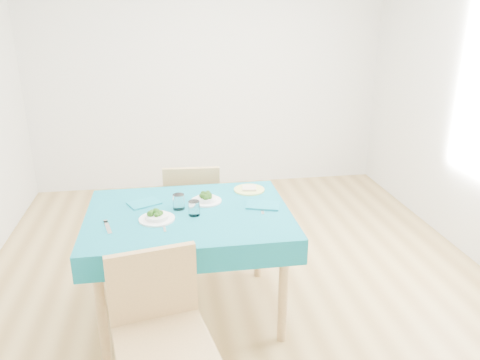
{
  "coord_description": "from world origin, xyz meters",
  "views": [
    {
      "loc": [
        -0.5,
        -3.08,
        1.99
      ],
      "look_at": [
        0.0,
        0.0,
        0.85
      ],
      "focal_mm": 35.0,
      "sensor_mm": 36.0,
      "label": 1
    }
  ],
  "objects": [
    {
      "name": "room_shell",
      "position": [
        0.0,
        0.0,
        1.35
      ],
      "size": [
        4.02,
        4.52,
        2.73
      ],
      "color": "olive",
      "rests_on": "ground"
    },
    {
      "name": "table",
      "position": [
        -0.39,
        -0.3,
        0.38
      ],
      "size": [
        1.3,
        0.99,
        0.76
      ],
      "primitive_type": "cube",
      "color": "#0A5E6F",
      "rests_on": "ground"
    },
    {
      "name": "chair_near",
      "position": [
        -0.57,
        -1.15,
        0.58
      ],
      "size": [
        0.55,
        0.59,
        1.16
      ],
      "primitive_type": "cube",
      "rotation": [
        0.0,
        0.0,
        0.2
      ],
      "color": "#AA854F",
      "rests_on": "ground"
    },
    {
      "name": "chair_far",
      "position": [
        -0.31,
        0.52,
        0.55
      ],
      "size": [
        0.47,
        0.51,
        1.09
      ],
      "primitive_type": "cube",
      "rotation": [
        0.0,
        0.0,
        3.07
      ],
      "color": "#AA854F",
      "rests_on": "ground"
    },
    {
      "name": "bowl_near",
      "position": [
        -0.59,
        -0.38,
        0.79
      ],
      "size": [
        0.22,
        0.22,
        0.07
      ],
      "primitive_type": null,
      "color": "white",
      "rests_on": "table"
    },
    {
      "name": "bowl_far",
      "position": [
        -0.26,
        -0.14,
        0.79
      ],
      "size": [
        0.21,
        0.21,
        0.06
      ],
      "primitive_type": null,
      "color": "white",
      "rests_on": "table"
    },
    {
      "name": "fork_near",
      "position": [
        -0.88,
        -0.45,
        0.76
      ],
      "size": [
        0.07,
        0.19,
        0.0
      ],
      "primitive_type": "cube",
      "rotation": [
        0.0,
        0.0,
        0.25
      ],
      "color": "silver",
      "rests_on": "table"
    },
    {
      "name": "knife_near",
      "position": [
        -0.54,
        -0.47,
        0.76
      ],
      "size": [
        0.03,
        0.19,
        0.0
      ],
      "primitive_type": "cube",
      "rotation": [
        0.0,
        0.0,
        0.07
      ],
      "color": "silver",
      "rests_on": "table"
    },
    {
      "name": "fork_far",
      "position": [
        -0.28,
        -0.14,
        0.76
      ],
      "size": [
        0.04,
        0.2,
        0.0
      ],
      "primitive_type": "cube",
      "rotation": [
        0.0,
        0.0,
        0.05
      ],
      "color": "silver",
      "rests_on": "table"
    },
    {
      "name": "knife_far",
      "position": [
        0.1,
        -0.3,
        0.76
      ],
      "size": [
        0.05,
        0.23,
        0.0
      ],
      "primitive_type": "cube",
      "rotation": [
        0.0,
        0.0,
        -0.13
      ],
      "color": "silver",
      "rests_on": "table"
    },
    {
      "name": "napkin_near",
      "position": [
        -0.67,
        -0.12,
        0.76
      ],
      "size": [
        0.24,
        0.21,
        0.01
      ],
      "primitive_type": "cube",
      "rotation": [
        0.0,
        0.0,
        0.44
      ],
      "color": "#0E6A7B",
      "rests_on": "table"
    },
    {
      "name": "napkin_far",
      "position": [
        0.11,
        -0.28,
        0.76
      ],
      "size": [
        0.25,
        0.21,
        0.01
      ],
      "primitive_type": "cube",
      "rotation": [
        0.0,
        0.0,
        -0.32
      ],
      "color": "#0E6A7B",
      "rests_on": "table"
    },
    {
      "name": "tumbler_center",
      "position": [
        -0.44,
        -0.23,
        0.81
      ],
      "size": [
        0.08,
        0.08,
        0.1
      ],
      "primitive_type": "cylinder",
      "color": "white",
      "rests_on": "table"
    },
    {
      "name": "tumbler_side",
      "position": [
        -0.35,
        -0.35,
        0.81
      ],
      "size": [
        0.07,
        0.07,
        0.09
      ],
      "primitive_type": "cylinder",
      "color": "white",
      "rests_on": "table"
    },
    {
      "name": "side_plate",
      "position": [
        0.07,
        0.02,
        0.76
      ],
      "size": [
        0.22,
        0.22,
        0.01
      ],
      "primitive_type": "cylinder",
      "color": "#D4DE6C",
      "rests_on": "table"
    },
    {
      "name": "bread_slice",
      "position": [
        0.07,
        0.02,
        0.78
      ],
      "size": [
        0.11,
        0.11,
        0.01
      ],
      "primitive_type": "cube",
      "rotation": [
        0.0,
        0.0,
        -0.15
      ],
      "color": "beige",
      "rests_on": "side_plate"
    }
  ]
}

